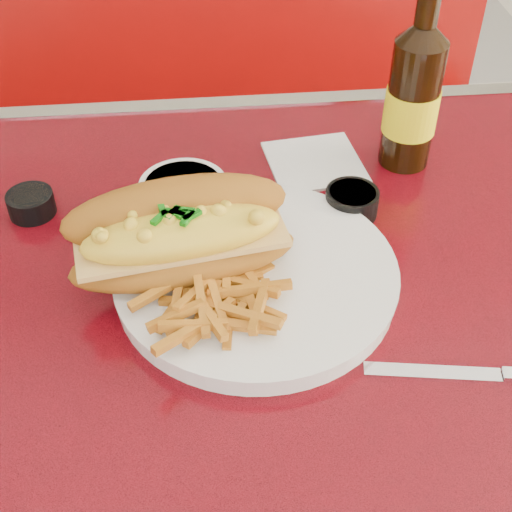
{
  "coord_description": "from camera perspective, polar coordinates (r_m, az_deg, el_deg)",
  "views": [
    {
      "loc": [
        -0.05,
        -0.51,
        1.3
      ],
      "look_at": [
        0.0,
        0.02,
        0.81
      ],
      "focal_mm": 50.0,
      "sensor_mm": 36.0,
      "label": 1
    }
  ],
  "objects": [
    {
      "name": "paper_napkin",
      "position": [
        0.93,
        4.71,
        7.46
      ],
      "size": [
        0.13,
        0.13,
        0.0
      ],
      "primitive_type": "cube",
      "rotation": [
        0.0,
        0.0,
        0.12
      ],
      "color": "silver",
      "rests_on": "diner_table"
    },
    {
      "name": "mac_hoagie",
      "position": [
        0.72,
        -6.07,
        1.79
      ],
      "size": [
        0.25,
        0.15,
        0.1
      ],
      "rotation": [
        0.0,
        0.0,
        0.16
      ],
      "color": "#A8651B",
      "rests_on": "dinner_plate"
    },
    {
      "name": "beer_bottle",
      "position": [
        0.9,
        12.51,
        12.61
      ],
      "size": [
        0.07,
        0.07,
        0.26
      ],
      "rotation": [
        0.0,
        0.0,
        -0.09
      ],
      "color": "black",
      "rests_on": "diner_table"
    },
    {
      "name": "sauce_cup_left",
      "position": [
        0.88,
        -17.57,
        4.09
      ],
      "size": [
        0.06,
        0.06,
        0.03
      ],
      "rotation": [
        0.0,
        0.0,
        -0.2
      ],
      "color": "black",
      "rests_on": "diner_table"
    },
    {
      "name": "dinner_plate",
      "position": [
        0.75,
        -0.0,
        -1.59
      ],
      "size": [
        0.36,
        0.36,
        0.02
      ],
      "rotation": [
        0.0,
        0.0,
        0.24
      ],
      "color": "white",
      "rests_on": "diner_table"
    },
    {
      "name": "fork",
      "position": [
        0.71,
        0.58,
        -3.68
      ],
      "size": [
        0.04,
        0.13,
        0.0
      ],
      "rotation": [
        0.0,
        0.0,
        1.32
      ],
      "color": "silver",
      "rests_on": "dinner_plate"
    },
    {
      "name": "knife",
      "position": [
        0.71,
        18.34,
        -8.98
      ],
      "size": [
        0.2,
        0.05,
        0.01
      ],
      "rotation": [
        0.0,
        0.0,
        -0.16
      ],
      "color": "silver",
      "rests_on": "diner_table"
    },
    {
      "name": "gravy_ramekin",
      "position": [
        0.82,
        -5.75,
        4.41
      ],
      "size": [
        0.12,
        0.12,
        0.06
      ],
      "rotation": [
        0.0,
        0.0,
        -0.31
      ],
      "color": "white",
      "rests_on": "diner_table"
    },
    {
      "name": "sauce_cup_right",
      "position": [
        0.84,
        7.66,
        4.36
      ],
      "size": [
        0.07,
        0.07,
        0.03
      ],
      "rotation": [
        0.0,
        0.0,
        -0.15
      ],
      "color": "black",
      "rests_on": "diner_table"
    },
    {
      "name": "fries_pile",
      "position": [
        0.69,
        -3.6,
        -3.55
      ],
      "size": [
        0.12,
        0.11,
        0.03
      ],
      "primitive_type": null,
      "rotation": [
        0.0,
        0.0,
        0.09
      ],
      "color": "orange",
      "rests_on": "dinner_plate"
    },
    {
      "name": "booth_bench_far",
      "position": [
        1.67,
        -2.64,
        4.81
      ],
      "size": [
        1.2,
        0.51,
        0.9
      ],
      "color": "#980C0A",
      "rests_on": "ground"
    },
    {
      "name": "diner_table",
      "position": [
        0.86,
        0.1,
        -11.05
      ],
      "size": [
        1.23,
        0.83,
        0.77
      ],
      "color": "#B70B1B",
      "rests_on": "ground"
    }
  ]
}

